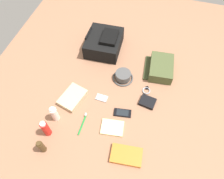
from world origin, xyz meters
The scene contains 15 objects.
ground_plane centered at (0.00, 0.00, -0.01)m, with size 2.64×2.02×0.02m, color #97674B.
backpack centered at (0.41, 0.19, 0.07)m, with size 0.33×0.29×0.16m.
toiletry_pouch centered at (0.30, -0.31, 0.04)m, with size 0.27×0.24×0.08m.
bucket_hat centered at (0.15, -0.05, 0.03)m, with size 0.16×0.16×0.07m.
cologne_bottle centered at (-0.54, 0.30, 0.06)m, with size 0.04×0.04×0.12m.
sunscreen_spray centered at (-0.43, 0.32, 0.07)m, with size 0.05×0.05×0.15m.
toothpaste_tube centered at (-0.31, 0.31, 0.07)m, with size 0.05×0.05×0.14m.
paperback_novel centered at (-0.43, -0.22, 0.01)m, with size 0.14×0.21×0.03m.
cell_phone centered at (-0.15, -0.12, 0.01)m, with size 0.08×0.13×0.01m.
media_player centered at (-0.07, 0.06, 0.01)m, with size 0.06×0.09×0.01m.
wristwatch centered at (0.09, -0.24, 0.01)m, with size 0.07×0.06×0.01m.
toothbrush centered at (-0.29, 0.12, 0.01)m, with size 0.17×0.01×0.02m.
wallet centered at (-0.01, -0.27, 0.01)m, with size 0.09×0.11×0.02m, color black.
notepad centered at (-0.27, -0.08, 0.01)m, with size 0.11×0.15×0.02m, color beige.
folded_towel centered at (-0.13, 0.26, 0.02)m, with size 0.20×0.14×0.04m, color #C6B289.
Camera 1 is at (-0.81, -0.24, 1.35)m, focal length 34.01 mm.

